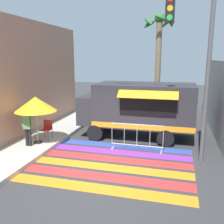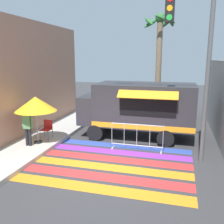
{
  "view_description": "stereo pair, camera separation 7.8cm",
  "coord_description": "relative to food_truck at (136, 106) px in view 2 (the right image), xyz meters",
  "views": [
    {
      "loc": [
        2.48,
        -8.26,
        3.84
      ],
      "look_at": [
        -0.33,
        2.37,
        1.46
      ],
      "focal_mm": 40.0,
      "sensor_mm": 36.0,
      "label": 1
    },
    {
      "loc": [
        2.55,
        -8.24,
        3.84
      ],
      "look_at": [
        -0.33,
        2.37,
        1.46
      ],
      "focal_mm": 40.0,
      "sensor_mm": 36.0,
      "label": 2
    }
  ],
  "objects": [
    {
      "name": "barricade_front",
      "position": [
        0.36,
        -1.84,
        -1.0
      ],
      "size": [
        2.2,
        0.44,
        1.14
      ],
      "color": "#B7BABF",
      "rests_on": "ground_plane"
    },
    {
      "name": "vendor_person",
      "position": [
        -4.11,
        -2.96,
        -0.49
      ],
      "size": [
        0.53,
        0.21,
        1.61
      ],
      "rotation": [
        0.0,
        0.0,
        0.24
      ],
      "color": "black",
      "rests_on": "sidewalk_left"
    },
    {
      "name": "folding_chair",
      "position": [
        -3.84,
        -1.87,
        -0.88
      ],
      "size": [
        0.43,
        0.43,
        0.87
      ],
      "rotation": [
        0.0,
        0.0,
        -0.39
      ],
      "color": "#4C4C51",
      "rests_on": "sidewalk_left"
    },
    {
      "name": "food_truck",
      "position": [
        0.0,
        0.0,
        0.0
      ],
      "size": [
        5.46,
        2.8,
        2.65
      ],
      "color": "#2D2D33",
      "rests_on": "ground_plane"
    },
    {
      "name": "crosswalk_painted",
      "position": [
        -0.56,
        -3.44,
        -1.57
      ],
      "size": [
        6.4,
        4.36,
        0.01
      ],
      "color": "orange",
      "rests_on": "ground_plane"
    },
    {
      "name": "palm_tree",
      "position": [
        0.64,
        4.25,
        2.8
      ],
      "size": [
        2.03,
        2.03,
        6.5
      ],
      "color": "#7A664C",
      "rests_on": "ground_plane"
    },
    {
      "name": "traffic_signal_pole",
      "position": [
        2.14,
        -2.39,
        2.8
      ],
      "size": [
        4.21,
        0.29,
        6.49
      ],
      "color": "#515456",
      "rests_on": "ground_plane"
    },
    {
      "name": "ground_plane",
      "position": [
        -0.56,
        -3.58,
        -1.57
      ],
      "size": [
        60.0,
        60.0,
        0.0
      ],
      "primitive_type": "plane",
      "color": "#38383A"
    },
    {
      "name": "patio_umbrella",
      "position": [
        -3.93,
        -2.54,
        0.34
      ],
      "size": [
        1.78,
        1.78,
        2.07
      ],
      "color": "black",
      "rests_on": "sidewalk_left"
    }
  ]
}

